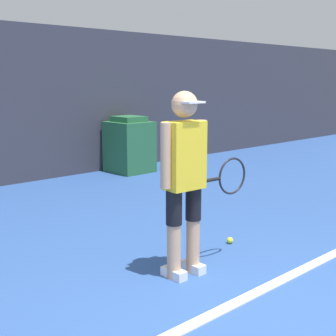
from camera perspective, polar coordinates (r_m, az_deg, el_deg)
name	(u,v)px	position (r m, az deg, el deg)	size (l,w,h in m)	color
court_baseline	(221,310)	(3.65, 6.49, -16.85)	(21.60, 0.10, 0.01)	white
tennis_player	(186,176)	(3.97, 2.15, -0.96)	(1.01, 0.29, 1.60)	tan
tennis_ball	(230,240)	(5.00, 7.57, -8.74)	(0.07, 0.07, 0.07)	#D1E533
covered_chair	(129,145)	(8.75, -4.74, 2.76)	(0.70, 0.76, 1.04)	#28663D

